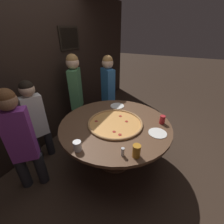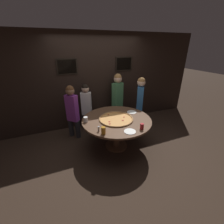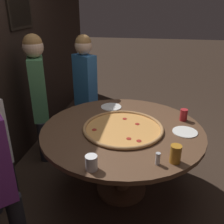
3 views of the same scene
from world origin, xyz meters
The scene contains 14 objects.
ground_plane centered at (0.00, 0.00, 0.00)m, with size 24.00×24.00×0.00m, color #38281E.
back_wall centered at (0.00, 1.37, 1.30)m, with size 6.40×0.08×2.60m.
dining_table centered at (0.00, 0.00, 0.61)m, with size 1.55×1.55×0.74m.
giant_pizza centered at (-0.02, -0.01, 0.75)m, with size 0.77×0.77×0.03m.
drink_cup_front_edge centered at (-0.47, -0.47, 0.81)m, with size 0.08×0.08×0.14m, color #BC7A23.
drink_cup_near_right centered at (0.28, -0.59, 0.80)m, with size 0.07×0.07×0.12m, color #B22328.
drink_cup_near_left centered at (-0.67, 0.13, 0.80)m, with size 0.09×0.09×0.11m, color white.
white_plate_far_back centered at (0.49, 0.20, 0.74)m, with size 0.23×0.23×0.01m, color white.
white_plate_right_side centered at (0.02, -0.58, 0.74)m, with size 0.23×0.23×0.01m, color white.
condiment_shaker centered at (-0.53, -0.34, 0.79)m, with size 0.04×0.04×0.10m.
diner_centre_back centered at (0.99, 0.64, 0.84)m, with size 0.31×0.38×1.48m.
diner_far_left centered at (-0.85, 0.82, 0.79)m, with size 0.33×0.34×1.39m.
diner_side_right centered at (0.50, 1.07, 0.87)m, with size 0.40×0.29×1.54m.
diner_side_left centered at (-0.43, 1.10, 0.75)m, with size 0.35×0.24×1.32m.
Camera 1 is at (-1.60, -0.75, 1.89)m, focal length 24.00 mm.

